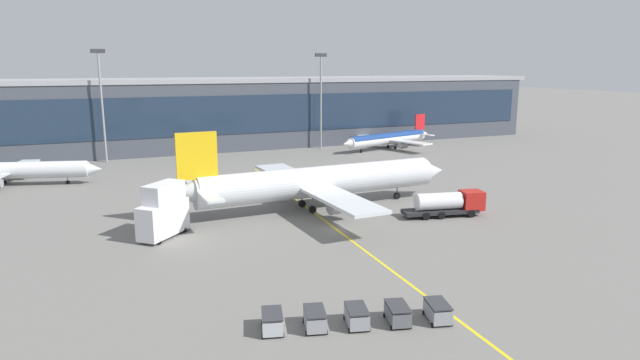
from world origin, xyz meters
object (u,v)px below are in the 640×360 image
(baggage_cart_0, at_px, (272,321))
(baggage_cart_3, at_px, (398,314))
(commuter_jet_near, at_px, (8,170))
(catering_lift, at_px, (163,211))
(baggage_cart_4, at_px, (438,311))
(baggage_cart_1, at_px, (315,319))
(fuel_tanker, at_px, (449,203))
(baggage_cart_2, at_px, (357,316))
(main_airliner, at_px, (319,181))
(commuter_jet_far, at_px, (388,138))

(baggage_cart_0, relative_size, baggage_cart_3, 1.00)
(baggage_cart_0, bearing_deg, commuter_jet_near, 110.53)
(catering_lift, distance_m, baggage_cart_4, 34.34)
(baggage_cart_1, bearing_deg, baggage_cart_3, -15.38)
(catering_lift, xyz_separation_m, commuter_jet_near, (-19.91, 38.17, -0.51))
(fuel_tanker, bearing_deg, baggage_cart_4, -127.78)
(baggage_cart_2, bearing_deg, main_airliner, 71.66)
(commuter_jet_far, distance_m, commuter_jet_near, 78.55)
(baggage_cart_2, xyz_separation_m, commuter_jet_far, (47.45, 76.75, 1.76))
(fuel_tanker, distance_m, commuter_jet_near, 70.64)
(baggage_cart_3, bearing_deg, baggage_cart_4, -15.38)
(catering_lift, bearing_deg, baggage_cart_0, -80.74)
(commuter_jet_near, bearing_deg, baggage_cart_3, -63.53)
(baggage_cart_0, height_order, commuter_jet_near, commuter_jet_near)
(catering_lift, relative_size, baggage_cart_1, 2.24)
(main_airliner, xyz_separation_m, baggage_cart_1, (-13.96, -31.96, -3.08))
(fuel_tanker, relative_size, catering_lift, 1.67)
(catering_lift, bearing_deg, fuel_tanker, -9.03)
(main_airliner, distance_m, baggage_cart_3, 34.68)
(baggage_cart_1, xyz_separation_m, commuter_jet_far, (50.54, 75.91, 1.76))
(baggage_cart_0, distance_m, baggage_cart_1, 3.20)
(main_airliner, relative_size, fuel_tanker, 3.80)
(main_airliner, distance_m, commuter_jet_far, 57.19)
(baggage_cart_1, distance_m, baggage_cart_2, 3.20)
(baggage_cart_0, xyz_separation_m, commuter_jet_near, (-24.24, 64.71, 1.77))
(main_airliner, relative_size, commuter_jet_near, 1.44)
(baggage_cart_2, distance_m, commuter_jet_far, 90.26)
(main_airliner, height_order, commuter_jet_near, main_airliner)
(commuter_jet_far, bearing_deg, baggage_cart_3, -119.76)
(baggage_cart_2, bearing_deg, commuter_jet_far, 58.27)
(fuel_tanker, bearing_deg, baggage_cart_2, -137.89)
(main_airliner, xyz_separation_m, baggage_cart_0, (-17.05, -31.11, -3.08))
(baggage_cart_2, bearing_deg, fuel_tanker, 42.11)
(baggage_cart_0, xyz_separation_m, commuter_jet_far, (53.63, 75.06, 1.76))
(baggage_cart_1, bearing_deg, catering_lift, 105.14)
(baggage_cart_2, xyz_separation_m, baggage_cart_3, (3.09, -0.85, 0.00))
(fuel_tanker, bearing_deg, commuter_jet_far, 67.48)
(fuel_tanker, xyz_separation_m, catering_lift, (-35.50, 5.64, 1.32))
(main_airliner, xyz_separation_m, baggage_cart_4, (-4.70, -34.50, -3.08))
(fuel_tanker, xyz_separation_m, baggage_cart_1, (-28.09, -21.75, -0.96))
(baggage_cart_3, relative_size, baggage_cart_4, 1.00)
(baggage_cart_1, height_order, baggage_cart_2, same)
(baggage_cart_2, relative_size, baggage_cart_4, 1.00)
(baggage_cart_3, bearing_deg, baggage_cart_2, 164.62)
(baggage_cart_3, bearing_deg, baggage_cart_0, 164.62)
(baggage_cart_2, height_order, commuter_jet_far, commuter_jet_far)
(fuel_tanker, height_order, baggage_cart_1, fuel_tanker)
(baggage_cart_4, distance_m, commuter_jet_near, 77.33)
(fuel_tanker, distance_m, catering_lift, 35.97)
(main_airliner, distance_m, baggage_cart_4, 34.96)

